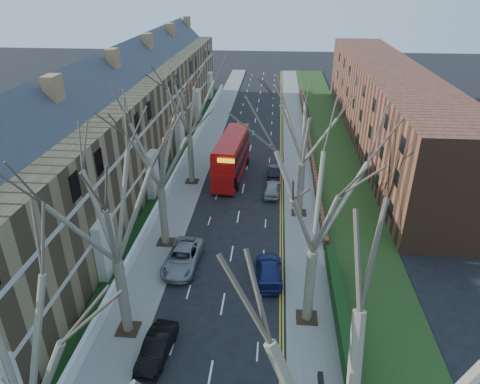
# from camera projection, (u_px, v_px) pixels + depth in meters

# --- Properties ---
(pavement_left) EXTENTS (3.00, 102.00, 0.12)m
(pavement_left) POSITION_uv_depth(u_px,v_px,m) (205.00, 146.00, 56.62)
(pavement_left) COLOR slate
(pavement_left) RESTS_ON ground
(pavement_right) EXTENTS (3.00, 102.00, 0.12)m
(pavement_right) POSITION_uv_depth(u_px,v_px,m) (296.00, 149.00, 55.71)
(pavement_right) COLOR slate
(pavement_right) RESTS_ON ground
(terrace_left) EXTENTS (9.70, 78.00, 13.60)m
(terrace_left) POSITION_uv_depth(u_px,v_px,m) (124.00, 123.00, 47.62)
(terrace_left) COLOR olive
(terrace_left) RESTS_ON ground
(flats_right) EXTENTS (13.97, 54.00, 10.00)m
(flats_right) POSITION_uv_depth(u_px,v_px,m) (385.00, 106.00, 56.16)
(flats_right) COLOR brown
(flats_right) RESTS_ON ground
(front_wall_left) EXTENTS (0.30, 78.00, 1.00)m
(front_wall_left) POSITION_uv_depth(u_px,v_px,m) (180.00, 166.00, 49.39)
(front_wall_left) COLOR white
(front_wall_left) RESTS_ON ground
(grass_verge_right) EXTENTS (6.00, 102.00, 0.06)m
(grass_verge_right) POSITION_uv_depth(u_px,v_px,m) (331.00, 149.00, 55.32)
(grass_verge_right) COLOR #213B15
(grass_verge_right) RESTS_ON ground
(tree_left_near) EXTENTS (9.80, 9.80, 13.73)m
(tree_left_near) POSITION_uv_depth(u_px,v_px,m) (3.00, 353.00, 14.39)
(tree_left_near) COLOR #69604B
(tree_left_near) RESTS_ON ground
(tree_left_mid) EXTENTS (10.50, 10.50, 14.71)m
(tree_left_mid) POSITION_uv_depth(u_px,v_px,m) (108.00, 198.00, 22.98)
(tree_left_mid) COLOR #69604B
(tree_left_mid) RESTS_ON ground
(tree_left_far) EXTENTS (10.15, 10.15, 14.22)m
(tree_left_far) POSITION_uv_depth(u_px,v_px,m) (156.00, 140.00, 32.01)
(tree_left_far) COLOR #69604B
(tree_left_far) RESTS_ON ground
(tree_left_dist) EXTENTS (10.50, 10.50, 14.71)m
(tree_left_dist) POSITION_uv_depth(u_px,v_px,m) (187.00, 96.00, 42.52)
(tree_left_dist) COLOR #69604B
(tree_left_dist) RESTS_ON ground
(tree_right_mid) EXTENTS (10.50, 10.50, 14.71)m
(tree_right_mid) POSITION_uv_depth(u_px,v_px,m) (319.00, 190.00, 23.89)
(tree_right_mid) COLOR #69604B
(tree_right_mid) RESTS_ON ground
(tree_right_far) EXTENTS (10.15, 10.15, 14.22)m
(tree_right_far) POSITION_uv_depth(u_px,v_px,m) (306.00, 120.00, 36.47)
(tree_right_far) COLOR #69604B
(tree_right_far) RESTS_ON ground
(double_decker_bus) EXTENTS (3.37, 10.92, 4.51)m
(double_decker_bus) POSITION_uv_depth(u_px,v_px,m) (232.00, 158.00, 47.31)
(double_decker_bus) COLOR #AF0E0C
(double_decker_bus) RESTS_ON ground
(car_left_mid) EXTENTS (1.83, 4.18, 1.34)m
(car_left_mid) POSITION_uv_depth(u_px,v_px,m) (157.00, 347.00, 25.23)
(car_left_mid) COLOR black
(car_left_mid) RESTS_ON ground
(car_left_far) EXTENTS (2.73, 5.48, 1.49)m
(car_left_far) POSITION_uv_depth(u_px,v_px,m) (183.00, 258.00, 33.09)
(car_left_far) COLOR gray
(car_left_far) RESTS_ON ground
(car_right_near) EXTENTS (2.19, 4.84, 1.38)m
(car_right_near) POSITION_uv_depth(u_px,v_px,m) (269.00, 270.00, 31.79)
(car_right_near) COLOR navy
(car_right_near) RESTS_ON ground
(car_right_mid) EXTENTS (1.85, 4.09, 1.36)m
(car_right_mid) POSITION_uv_depth(u_px,v_px,m) (272.00, 188.00, 44.00)
(car_right_mid) COLOR gray
(car_right_mid) RESTS_ON ground
(car_right_far) EXTENTS (1.42, 3.89, 1.28)m
(car_right_far) POSITION_uv_depth(u_px,v_px,m) (274.00, 171.00, 47.89)
(car_right_far) COLOR black
(car_right_far) RESTS_ON ground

